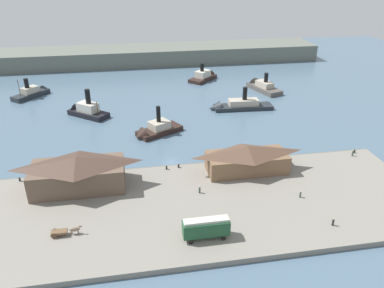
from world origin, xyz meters
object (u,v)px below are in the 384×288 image
Objects in this scene: mooring_post_center_east at (179,166)px; ferry_shed_central_terminal at (247,158)px; mooring_post_center_west at (354,151)px; ferry_outer_harbor at (236,106)px; mooring_post_west at (167,168)px; ferry_mid_harbor at (205,76)px; ferry_moored_west at (34,92)px; horse_cart at (65,231)px; pedestrian_walking_east at (333,222)px; pedestrian_near_cart at (200,190)px; pedestrian_near_west_shed at (300,195)px; ferry_departing_north at (154,130)px; ferry_approaching_east at (85,110)px; ferry_near_quay at (261,86)px; ferry_shed_east_terminal at (78,173)px; pedestrian_at_waters_edge at (353,153)px; street_tram at (206,227)px; mooring_post_east at (20,179)px.

ferry_shed_central_terminal is at bearing -15.06° from mooring_post_center_east.
ferry_shed_central_terminal is 32.67m from mooring_post_center_west.
ferry_outer_harbor is (-22.19, 41.33, -0.33)m from mooring_post_center_west.
mooring_post_west is 0.06× the size of ferry_mid_harbor.
ferry_moored_west reaches higher than mooring_post_center_east.
horse_cart is 3.49× the size of pedestrian_walking_east.
pedestrian_near_cart is 12.84m from mooring_post_center_east.
horse_cart reaches higher than pedestrian_near_west_shed.
ferry_moored_west is at bearing 134.27° from ferry_departing_north.
pedestrian_near_cart is (28.50, 10.01, -0.12)m from horse_cart.
ferry_shed_central_terminal is 65.36m from ferry_approaching_east.
mooring_post_center_west is 58.32m from ferry_departing_north.
ferry_near_quay is (91.63, -7.61, -0.12)m from ferry_moored_west.
pedestrian_walking_east is 108.78m from ferry_mid_harbor.
ferry_shed_central_terminal is at bearing -53.75° from ferry_departing_north.
pedestrian_near_west_shed is at bearing -50.02° from ferry_moored_west.
pedestrian_near_west_shed is at bearing 4.91° from horse_cart.
pedestrian_near_west_shed is 0.10× the size of ferry_moored_west.
ferry_shed_east_terminal reaches higher than pedestrian_at_waters_edge.
mooring_post_center_west is at bearing 52.63° from pedestrian_walking_east.
ferry_shed_central_terminal is 17.53m from mooring_post_center_east.
pedestrian_near_cart is at bearing -102.42° from ferry_mid_harbor.
mooring_post_center_west is (32.25, 4.25, -3.02)m from ferry_shed_central_terminal.
mooring_post_center_west is 0.04× the size of ferry_outer_harbor.
ferry_shed_central_terminal is 15.99m from pedestrian_near_cart.
ferry_shed_east_terminal is at bearing -124.29° from ferry_departing_north.
mooring_post_center_east is at bearing 133.50° from pedestrian_walking_east.
ferry_near_quay reaches higher than pedestrian_walking_east.
ferry_shed_east_terminal is 12.74× the size of pedestrian_at_waters_edge.
pedestrian_walking_east is (2.25, -10.53, 0.04)m from pedestrian_near_west_shed.
street_tram is (-15.36, -23.49, -0.94)m from ferry_shed_central_terminal.
ferry_moored_west is at bearing 127.64° from pedestrian_walking_east.
mooring_post_center_east is at bearing 103.84° from pedestrian_near_cart.
ferry_near_quay reaches higher than horse_cart.
mooring_post_west is (22.29, 22.10, -0.47)m from horse_cart.
ferry_near_quay is (18.48, 79.62, -0.50)m from pedestrian_near_west_shed.
ferry_near_quay is (82.05, 61.45, -0.22)m from mooring_post_east.
ferry_departing_north is (-1.02, 24.29, -0.23)m from mooring_post_west.
mooring_post_center_east is 48.92m from mooring_post_center_west.
ferry_departing_north is at bearing 101.24° from pedestrian_near_cart.
pedestrian_near_west_shed is 113.84m from ferry_moored_west.
mooring_post_west is at bearing -125.77° from ferry_outer_harbor.
pedestrian_near_west_shed is at bearing -15.95° from mooring_post_east.
mooring_post_west is 51.10m from ferry_outer_harbor.
mooring_post_west is at bearing -173.25° from mooring_post_center_east.
horse_cart is 0.31× the size of ferry_near_quay.
pedestrian_near_cart is at bearing -16.68° from mooring_post_east.
street_tram is 27.35m from horse_cart.
ferry_shed_east_terminal reaches higher than ferry_shed_central_terminal.
mooring_post_west is (-6.21, 12.09, -0.35)m from pedestrian_near_cart.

